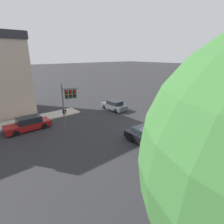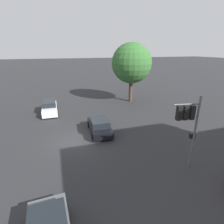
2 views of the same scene
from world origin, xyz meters
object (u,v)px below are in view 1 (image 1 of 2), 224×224
at_px(crossing_car_0, 146,137).
at_px(crossing_car_1, 114,105).
at_px(traffic_signal, 69,98).
at_px(parked_car_0, 28,124).

distance_m(crossing_car_0, crossing_car_1, 10.90).
xyz_separation_m(crossing_car_0, crossing_car_1, (9.90, -4.56, -0.02)).
distance_m(traffic_signal, crossing_car_0, 8.66).
bearing_deg(crossing_car_1, parked_car_0, 84.71).
height_order(traffic_signal, crossing_car_0, traffic_signal).
distance_m(traffic_signal, crossing_car_1, 9.55).
bearing_deg(traffic_signal, parked_car_0, -124.35).
bearing_deg(parked_car_0, crossing_car_1, 176.80).
bearing_deg(parked_car_0, traffic_signal, 134.81).
xyz_separation_m(traffic_signal, crossing_car_1, (2.85, -8.61, -3.00)).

